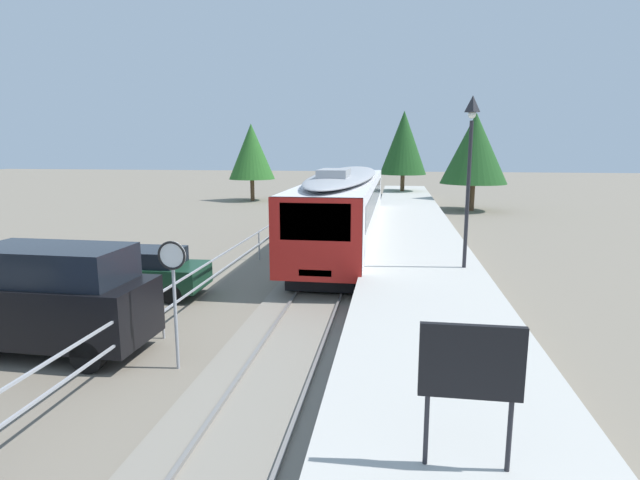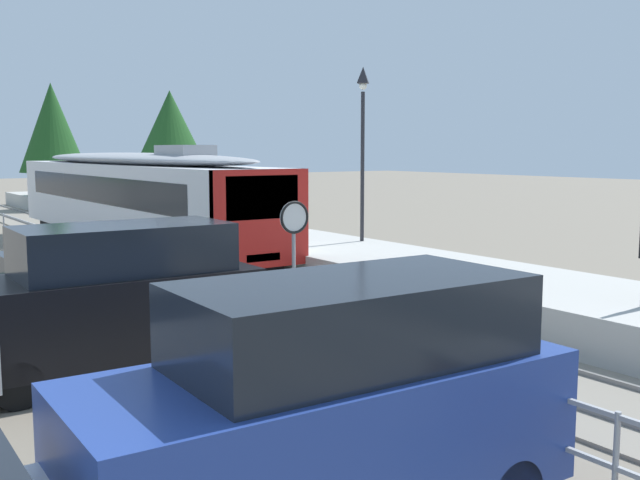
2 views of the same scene
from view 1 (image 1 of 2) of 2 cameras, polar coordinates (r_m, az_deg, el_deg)
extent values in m
plane|color=slate|center=(22.33, -5.48, -1.72)|extent=(160.00, 160.00, 0.00)
cube|color=gray|center=(21.81, 2.20, -1.89)|extent=(3.20, 60.00, 0.06)
cube|color=slate|center=(21.88, 0.33, -1.66)|extent=(0.08, 60.00, 0.08)
cube|color=slate|center=(21.73, 4.09, -1.77)|extent=(0.08, 60.00, 0.08)
cube|color=silver|center=(24.13, 2.94, 3.96)|extent=(2.80, 18.72, 2.55)
cube|color=red|center=(15.03, -0.51, 0.00)|extent=(2.80, 0.24, 2.55)
cube|color=black|center=(14.86, -0.56, 2.07)|extent=(2.13, 0.08, 1.12)
cube|color=black|center=(24.09, 2.94, 4.92)|extent=(2.82, 15.73, 0.92)
ellipsoid|color=#9EA0A5|center=(24.01, 2.97, 7.41)|extent=(2.69, 17.97, 0.44)
cube|color=#9EA0A5|center=(19.35, 1.62, 7.51)|extent=(1.10, 2.20, 0.36)
cube|color=#EAE5C6|center=(15.18, -0.54, -3.74)|extent=(1.00, 0.10, 0.20)
cube|color=black|center=(17.59, 0.67, -3.62)|extent=(2.24, 3.20, 0.55)
cube|color=black|center=(31.21, 4.16, 2.56)|extent=(2.24, 3.20, 0.55)
cube|color=#B7B5AD|center=(21.62, 10.80, -1.04)|extent=(3.90, 60.00, 0.90)
cylinder|color=#232328|center=(16.44, 16.42, 4.82)|extent=(0.12, 0.12, 4.60)
pyramid|color=#232328|center=(16.42, 16.94, 14.58)|extent=(0.34, 0.34, 0.50)
sphere|color=silver|center=(16.40, 16.88, 13.47)|extent=(0.24, 0.24, 0.24)
cylinder|color=#232328|center=(6.59, 11.96, -20.30)|extent=(0.06, 0.06, 0.90)
cylinder|color=#232328|center=(6.72, 20.69, -20.11)|extent=(0.06, 0.06, 0.90)
cube|color=black|center=(6.23, 16.81, -13.11)|extent=(1.20, 0.08, 0.90)
cylinder|color=#9EA0A5|center=(11.20, -16.05, -8.68)|extent=(0.07, 0.07, 2.20)
cylinder|color=white|center=(10.81, -16.47, -1.68)|extent=(0.60, 0.03, 0.60)
torus|color=black|center=(10.80, -16.50, -1.70)|extent=(0.61, 0.05, 0.61)
cube|color=#9EA0A5|center=(12.99, -17.57, -5.65)|extent=(0.05, 36.00, 0.05)
cube|color=#9EA0A5|center=(13.14, -17.44, -7.80)|extent=(0.05, 36.00, 0.05)
cylinder|color=#9EA0A5|center=(13.15, -17.43, -8.06)|extent=(0.06, 0.06, 1.25)
cylinder|color=#9EA0A5|center=(21.34, -6.93, -0.61)|extent=(0.06, 0.06, 1.25)
cylinder|color=#9EA0A5|center=(29.99, -2.39, 2.66)|extent=(0.06, 0.06, 1.25)
cube|color=black|center=(13.28, -28.79, -6.87)|extent=(4.93, 2.03, 1.35)
cube|color=black|center=(12.84, -28.15, -2.41)|extent=(3.43, 1.77, 0.80)
cylinder|color=black|center=(15.10, -31.43, -7.80)|extent=(0.72, 0.25, 0.72)
cylinder|color=black|center=(11.92, -24.81, -11.88)|extent=(0.72, 0.25, 0.72)
cylinder|color=black|center=(13.26, -20.64, -9.32)|extent=(0.72, 0.25, 0.72)
cube|color=#143823|center=(17.08, -19.45, -3.78)|extent=(4.04, 1.85, 0.72)
cube|color=black|center=(16.83, -18.81, -1.81)|extent=(2.03, 1.59, 0.50)
cylinder|color=black|center=(17.15, -24.50, -5.32)|extent=(0.62, 0.21, 0.62)
cylinder|color=black|center=(18.44, -21.98, -4.07)|extent=(0.62, 0.21, 0.62)
cylinder|color=black|center=(15.94, -16.35, -5.94)|extent=(0.62, 0.21, 0.62)
cylinder|color=black|center=(17.32, -14.30, -4.53)|extent=(0.62, 0.21, 0.62)
cylinder|color=brown|center=(45.20, 9.32, 5.87)|extent=(0.36, 0.36, 2.36)
cone|color=#1E4C1E|center=(45.06, 9.47, 10.83)|extent=(4.04, 4.04, 5.46)
cylinder|color=brown|center=(45.45, -7.68, 5.67)|extent=(0.36, 0.36, 1.93)
cone|color=#286023|center=(45.30, -7.78, 9.93)|extent=(4.06, 4.06, 4.83)
cylinder|color=brown|center=(39.53, 16.88, 4.68)|extent=(0.36, 0.36, 2.04)
cone|color=#1E4C1E|center=(39.36, 17.16, 9.89)|extent=(4.89, 4.89, 5.15)
camera|label=2|loc=(11.96, -89.03, -4.52)|focal=41.17mm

